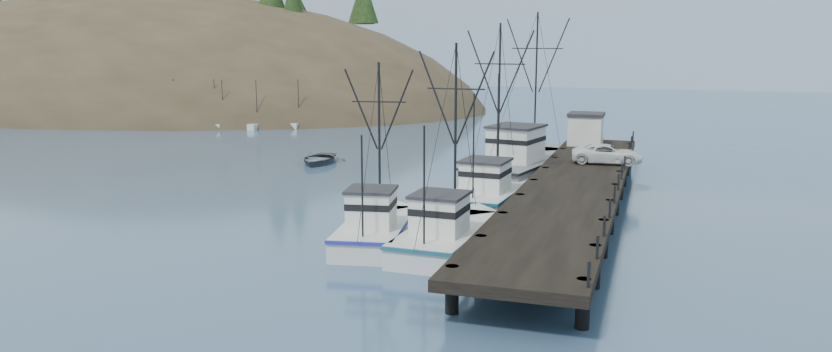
{
  "coord_description": "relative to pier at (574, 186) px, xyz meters",
  "views": [
    {
      "loc": [
        18.98,
        -31.66,
        10.88
      ],
      "look_at": [
        4.54,
        12.16,
        2.5
      ],
      "focal_mm": 32.0,
      "sensor_mm": 36.0,
      "label": 1
    }
  ],
  "objects": [
    {
      "name": "trawler_near",
      "position": [
        -5.33,
        -10.78,
        -0.87
      ],
      "size": [
        3.98,
        10.99,
        11.18
      ],
      "color": "silver",
      "rests_on": "ground"
    },
    {
      "name": "work_vessel",
      "position": [
        -4.88,
        10.35,
        -0.46
      ],
      "size": [
        7.63,
        16.37,
        13.54
      ],
      "color": "slate",
      "rests_on": "ground"
    },
    {
      "name": "distant_ridge",
      "position": [
        -4.0,
        154.0,
        -1.69
      ],
      "size": [
        360.0,
        40.0,
        26.0
      ],
      "primitive_type": "cube",
      "color": "#9EB2C6",
      "rests_on": "ground"
    },
    {
      "name": "trawler_far",
      "position": [
        -5.53,
        0.9,
        -0.87
      ],
      "size": [
        4.75,
        12.38,
        12.47
      ],
      "color": "silver",
      "rests_on": "ground"
    },
    {
      "name": "pickup_truck",
      "position": [
        1.5,
        8.12,
        1.02
      ],
      "size": [
        5.31,
        2.74,
        1.43
      ],
      "primitive_type": "imported",
      "rotation": [
        0.0,
        0.0,
        1.64
      ],
      "color": "white",
      "rests_on": "pier"
    },
    {
      "name": "moored_sailboats",
      "position": [
        -46.1,
        38.89,
        -1.36
      ],
      "size": [
        18.01,
        20.11,
        6.35
      ],
      "color": "silver",
      "rests_on": "ground"
    },
    {
      "name": "trawler_mid",
      "position": [
        -9.43,
        -10.81,
        -0.87
      ],
      "size": [
        4.77,
        10.14,
        10.14
      ],
      "color": "silver",
      "rests_on": "ground"
    },
    {
      "name": "headland",
      "position": [
        -88.95,
        62.61,
        -6.24
      ],
      "size": [
        134.8,
        78.0,
        51.0
      ],
      "color": "#382D1E",
      "rests_on": "ground"
    },
    {
      "name": "distant_ridge_far",
      "position": [
        -54.0,
        169.0,
        -1.69
      ],
      "size": [
        180.0,
        25.0,
        18.0
      ],
      "primitive_type": "cube",
      "color": "silver",
      "rests_on": "ground"
    },
    {
      "name": "pier",
      "position": [
        0.0,
        0.0,
        0.0
      ],
      "size": [
        6.0,
        44.0,
        2.0
      ],
      "color": "black",
      "rests_on": "ground"
    },
    {
      "name": "motorboat",
      "position": [
        -24.18,
        12.58,
        -1.69
      ],
      "size": [
        4.75,
        6.15,
        1.18
      ],
      "primitive_type": "imported",
      "rotation": [
        0.0,
        0.0,
        0.13
      ],
      "color": "#4F5358",
      "rests_on": "ground"
    },
    {
      "name": "ground",
      "position": [
        -14.0,
        -16.0,
        -1.69
      ],
      "size": [
        400.0,
        400.0,
        0.0
      ],
      "primitive_type": "plane",
      "color": "#324E70",
      "rests_on": "ground"
    },
    {
      "name": "pier_shed",
      "position": [
        -1.06,
        18.0,
        1.73
      ],
      "size": [
        3.0,
        3.2,
        2.8
      ],
      "color": "silver",
      "rests_on": "pier"
    }
  ]
}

